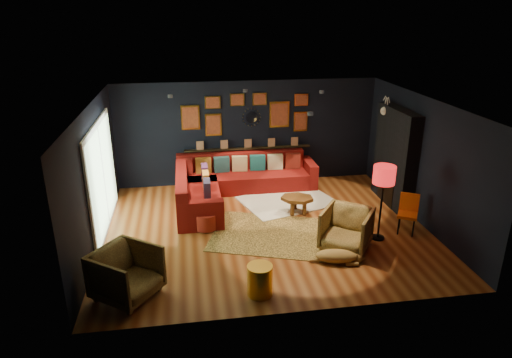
{
  "coord_description": "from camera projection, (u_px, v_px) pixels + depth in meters",
  "views": [
    {
      "loc": [
        -1.51,
        -8.25,
        4.29
      ],
      "look_at": [
        -0.17,
        0.3,
        0.99
      ],
      "focal_mm": 32.0,
      "sensor_mm": 36.0,
      "label": 1
    }
  ],
  "objects": [
    {
      "name": "fireplace",
      "position": [
        395.0,
        160.0,
        10.28
      ],
      "size": [
        0.31,
        1.6,
        2.2
      ],
      "color": "black",
      "rests_on": "ground"
    },
    {
      "name": "coffee_table",
      "position": [
        297.0,
        200.0,
        9.95
      ],
      "size": [
        0.85,
        0.73,
        0.36
      ],
      "rotation": [
        0.0,
        0.0,
        -0.3
      ],
      "color": "#563413",
      "rests_on": "shag_rug"
    },
    {
      "name": "ledge",
      "position": [
        248.0,
        148.0,
        11.51
      ],
      "size": [
        3.2,
        0.12,
        0.04
      ],
      "primitive_type": "cube",
      "color": "black",
      "rests_on": "room_walls"
    },
    {
      "name": "armchair_right",
      "position": [
        346.0,
        227.0,
        8.46
      ],
      "size": [
        1.15,
        1.14,
        0.87
      ],
      "primitive_type": "imported",
      "rotation": [
        0.0,
        0.0,
        -0.62
      ],
      "color": "tan",
      "rests_on": "ground"
    },
    {
      "name": "ceiling_spots",
      "position": [
        260.0,
        97.0,
        9.19
      ],
      "size": [
        3.3,
        2.5,
        0.06
      ],
      "color": "black",
      "rests_on": "room_walls"
    },
    {
      "name": "gallery_wall",
      "position": [
        247.0,
        113.0,
        11.23
      ],
      "size": [
        3.15,
        0.04,
        1.02
      ],
      "color": "gold",
      "rests_on": "room_walls"
    },
    {
      "name": "gold_stool",
      "position": [
        260.0,
        280.0,
        7.16
      ],
      "size": [
        0.41,
        0.41,
        0.51
      ],
      "primitive_type": "cylinder",
      "color": "gold",
      "rests_on": "ground"
    },
    {
      "name": "deer_head",
      "position": [
        392.0,
        111.0,
        10.38
      ],
      "size": [
        0.5,
        0.28,
        0.45
      ],
      "color": "white",
      "rests_on": "fireplace"
    },
    {
      "name": "shag_rug",
      "position": [
        287.0,
        201.0,
        10.66
      ],
      "size": [
        2.39,
        2.03,
        0.03
      ],
      "primitive_type": "cube",
      "rotation": [
        0.0,
        0.0,
        0.31
      ],
      "color": "white",
      "rests_on": "ground"
    },
    {
      "name": "sliding_door",
      "position": [
        102.0,
        177.0,
        9.06
      ],
      "size": [
        0.06,
        2.8,
        2.2
      ],
      "color": "white",
      "rests_on": "ground"
    },
    {
      "name": "sunburst_mirror",
      "position": [
        252.0,
        117.0,
        11.28
      ],
      "size": [
        0.47,
        0.16,
        0.47
      ],
      "color": "silver",
      "rests_on": "room_walls"
    },
    {
      "name": "leopard_rug",
      "position": [
        276.0,
        235.0,
        9.1
      ],
      "size": [
        2.95,
        2.51,
        0.01
      ],
      "primitive_type": "cube",
      "rotation": [
        0.0,
        0.0,
        -0.33
      ],
      "color": "gold",
      "rests_on": "ground"
    },
    {
      "name": "floor_lamp",
      "position": [
        384.0,
        178.0,
        8.52
      ],
      "size": [
        0.42,
        0.42,
        1.51
      ],
      "color": "black",
      "rests_on": "ground"
    },
    {
      "name": "orange_chair",
      "position": [
        408.0,
        210.0,
        9.1
      ],
      "size": [
        0.51,
        0.51,
        0.8
      ],
      "rotation": [
        0.0,
        0.0,
        -0.53
      ],
      "color": "black",
      "rests_on": "ground"
    },
    {
      "name": "room_walls",
      "position": [
        267.0,
        155.0,
        8.8
      ],
      "size": [
        6.5,
        6.5,
        6.5
      ],
      "color": "black",
      "rests_on": "ground"
    },
    {
      "name": "armchair_left",
      "position": [
        126.0,
        271.0,
        7.03
      ],
      "size": [
        1.18,
        1.19,
        0.9
      ],
      "primitive_type": "imported",
      "rotation": [
        0.0,
        0.0,
        0.93
      ],
      "color": "tan",
      "rests_on": "ground"
    },
    {
      "name": "pouf",
      "position": [
        206.0,
        220.0,
        9.3
      ],
      "size": [
        0.5,
        0.5,
        0.33
      ],
      "primitive_type": "cylinder",
      "color": "#A0251A",
      "rests_on": "shag_rug"
    },
    {
      "name": "sectional",
      "position": [
        228.0,
        184.0,
        10.83
      ],
      "size": [
        3.41,
        2.69,
        0.86
      ],
      "color": "maroon",
      "rests_on": "ground"
    },
    {
      "name": "floor",
      "position": [
        266.0,
        229.0,
        9.36
      ],
      "size": [
        6.5,
        6.5,
        0.0
      ],
      "primitive_type": "plane",
      "color": "#9B592A",
      "rests_on": "ground"
    },
    {
      "name": "dog",
      "position": [
        337.0,
        254.0,
        8.07
      ],
      "size": [
        1.1,
        0.71,
        0.32
      ],
      "primitive_type": null,
      "rotation": [
        0.0,
        0.0,
        -0.23
      ],
      "color": "#B08740",
      "rests_on": "leopard_rug"
    }
  ]
}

